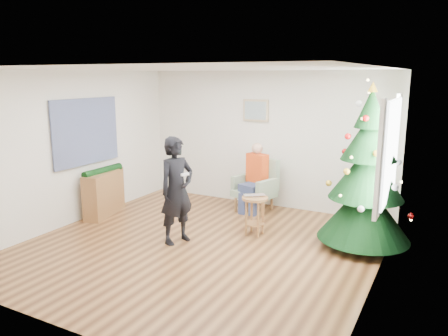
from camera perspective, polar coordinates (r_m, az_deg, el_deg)
The scene contains 19 objects.
floor at distance 6.65m, azimuth -3.24°, elevation -10.19°, with size 5.00×5.00×0.00m, color brown.
ceiling at distance 6.16m, azimuth -3.53°, elevation 12.82°, with size 5.00×5.00×0.00m, color white.
wall_back at distance 8.48m, azimuth 5.44°, elevation 3.75°, with size 5.00×5.00×0.00m, color silver.
wall_front at distance 4.40m, azimuth -20.59°, elevation -4.76°, with size 5.00×5.00×0.00m, color silver.
wall_left at distance 7.85m, azimuth -19.18°, elevation 2.48°, with size 5.00×5.00×0.00m, color silver.
wall_right at distance 5.44m, azimuth 19.76°, elevation -1.57°, with size 5.00×5.00×0.00m, color silver.
window_panel at distance 6.38m, azimuth 20.96°, elevation 2.10°, with size 0.04×1.30×1.40m, color white.
curtains at distance 6.38m, azimuth 20.70°, elevation 2.12°, with size 0.05×1.75×1.50m.
christmas_tree at distance 6.65m, azimuth 18.15°, elevation -0.90°, with size 1.34×1.34×2.43m.
stool at distance 7.02m, azimuth 4.04°, elevation -6.20°, with size 0.42×0.42×0.62m.
laptop at distance 6.93m, azimuth 4.08°, elevation -3.70°, with size 0.34×0.22×0.03m, color silver.
armchair at distance 8.27m, azimuth 4.23°, elevation -3.11°, with size 0.85×0.82×0.98m.
seated_person at distance 8.16m, azimuth 4.00°, elevation -1.17°, with size 0.48×0.63×1.28m.
standing_man at distance 6.61m, azimuth -6.19°, elevation -2.93°, with size 0.59×0.39×1.63m, color black.
game_controller at distance 6.42m, azimuth -5.11°, elevation -0.84°, with size 0.04×0.13×0.04m, color white.
console at distance 8.26m, azimuth -15.41°, elevation -3.23°, with size 0.30×1.00×0.80m, color brown.
garland at distance 8.17m, azimuth -15.57°, elevation -0.38°, with size 0.14×0.14×0.90m, color black.
tapestry at distance 7.99m, azimuth -17.54°, elevation 4.56°, with size 0.03×1.50×1.15m, color black.
framed_picture at distance 8.46m, azimuth 4.16°, elevation 7.51°, with size 0.52×0.05×0.42m.
Camera 1 is at (3.21, -5.26, 2.51)m, focal length 35.00 mm.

